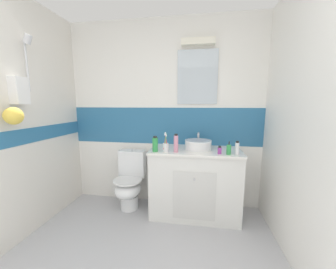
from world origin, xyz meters
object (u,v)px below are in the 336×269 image
at_px(mouthwash_bottle, 155,144).
at_px(toilet, 130,182).
at_px(perfume_flask_small, 220,150).
at_px(deodorant_spray_can, 237,148).
at_px(sink_basin, 198,144).
at_px(toothbrush_cup, 166,146).
at_px(soap_dispenser, 229,149).
at_px(shampoo_bottle_tall, 176,143).

bearing_deg(mouthwash_bottle, toilet, 152.38).
distance_m(perfume_flask_small, deodorant_spray_can, 0.19).
height_order(perfume_flask_small, deodorant_spray_can, deodorant_spray_can).
relative_size(sink_basin, perfume_flask_small, 4.03).
xyz_separation_m(toilet, mouthwash_bottle, (0.40, -0.21, 0.57)).
height_order(sink_basin, toilet, sink_basin).
relative_size(sink_basin, toothbrush_cup, 1.58).
height_order(toothbrush_cup, soap_dispenser, toothbrush_cup).
xyz_separation_m(sink_basin, deodorant_spray_can, (0.42, -0.19, 0.01)).
xyz_separation_m(toilet, perfume_flask_small, (1.14, -0.21, 0.53)).
xyz_separation_m(toilet, toothbrush_cup, (0.53, -0.21, 0.55)).
xyz_separation_m(toothbrush_cup, deodorant_spray_can, (0.80, 0.00, 0.01)).
height_order(toilet, shampoo_bottle_tall, shampoo_bottle_tall).
distance_m(toilet, soap_dispenser, 1.37).
height_order(toothbrush_cup, shampoo_bottle_tall, toothbrush_cup).
distance_m(perfume_flask_small, shampoo_bottle_tall, 0.49).
distance_m(soap_dispenser, mouthwash_bottle, 0.83).
bearing_deg(soap_dispenser, deodorant_spray_can, 13.01).
relative_size(perfume_flask_small, deodorant_spray_can, 0.60).
distance_m(toothbrush_cup, mouthwash_bottle, 0.13).
bearing_deg(soap_dispenser, toothbrush_cup, 178.70).
distance_m(sink_basin, toilet, 1.05).
relative_size(sink_basin, soap_dispenser, 2.45).
relative_size(shampoo_bottle_tall, deodorant_spray_can, 1.41).
distance_m(toilet, shampoo_bottle_tall, 0.90).
bearing_deg(deodorant_spray_can, toilet, 171.37).
relative_size(toothbrush_cup, perfume_flask_small, 2.54).
relative_size(perfume_flask_small, shampoo_bottle_tall, 0.43).
distance_m(sink_basin, perfume_flask_small, 0.31).
bearing_deg(toilet, sink_basin, -0.53).
bearing_deg(shampoo_bottle_tall, toilet, 162.57).
bearing_deg(sink_basin, deodorant_spray_can, -24.41).
relative_size(toothbrush_cup, soap_dispenser, 1.55).
bearing_deg(shampoo_bottle_tall, sink_basin, 37.87).
relative_size(sink_basin, deodorant_spray_can, 2.43).
height_order(soap_dispenser, shampoo_bottle_tall, shampoo_bottle_tall).
bearing_deg(mouthwash_bottle, soap_dispenser, -0.70).
bearing_deg(shampoo_bottle_tall, deodorant_spray_can, 0.21).
height_order(toilet, mouthwash_bottle, mouthwash_bottle).
bearing_deg(deodorant_spray_can, sink_basin, 155.59).
relative_size(shampoo_bottle_tall, mouthwash_bottle, 1.18).
bearing_deg(toothbrush_cup, perfume_flask_small, -0.54).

